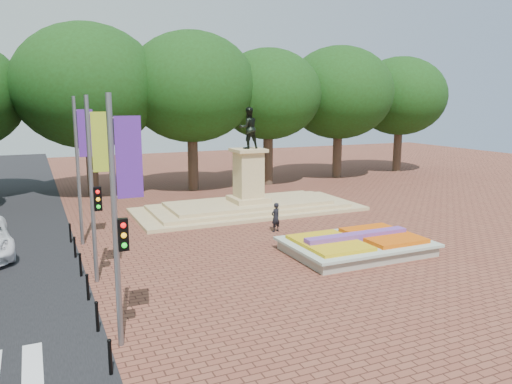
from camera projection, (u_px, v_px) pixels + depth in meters
ground at (314, 244)px, 24.03m from camera, size 90.00×90.00×0.00m
flower_bed at (357, 244)px, 22.58m from camera, size 6.30×4.30×0.91m
monument at (248, 197)px, 31.04m from camera, size 14.00×6.00×6.40m
tree_row_back at (225, 102)px, 39.90m from camera, size 44.80×8.80×10.43m
banner_poles at (96, 182)px, 18.08m from camera, size 0.88×11.17×7.00m
bollard_row at (84, 274)px, 18.26m from camera, size 0.12×13.12×0.98m
pedestrian at (276, 217)px, 26.10m from camera, size 0.66×0.54×1.55m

